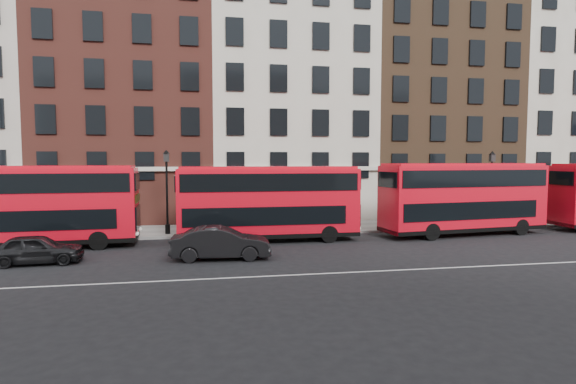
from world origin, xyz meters
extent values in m
plane|color=black|center=(0.00, 0.00, 0.00)|extent=(120.00, 120.00, 0.00)
cube|color=gray|center=(0.00, 10.50, 0.07)|extent=(80.00, 5.00, 0.15)
cube|color=gray|center=(0.00, 8.00, 0.08)|extent=(80.00, 0.30, 0.16)
cube|color=white|center=(0.00, -2.00, 0.01)|extent=(70.00, 0.12, 0.01)
cube|color=brown|center=(-12.80, 18.00, 11.00)|extent=(12.80, 10.00, 22.00)
cube|color=#B9B5A3|center=(0.00, 18.00, 9.50)|extent=(12.80, 10.00, 19.00)
cube|color=brown|center=(12.80, 18.00, 10.50)|extent=(12.80, 10.00, 21.00)
cube|color=#AEA897|center=(25.60, 18.00, 10.00)|extent=(12.80, 10.00, 20.00)
cube|color=red|center=(-16.17, 6.08, 2.37)|extent=(10.80, 3.06, 4.02)
cube|color=black|center=(-16.17, 6.08, 0.48)|extent=(10.80, 3.10, 0.24)
cube|color=black|center=(-16.48, 6.06, 1.68)|extent=(9.58, 3.08, 1.07)
cube|color=black|center=(-16.17, 6.08, 3.61)|extent=(10.40, 3.12, 1.02)
cube|color=red|center=(-16.17, 6.08, 4.43)|extent=(10.48, 2.84, 0.18)
cube|color=black|center=(-10.79, 6.34, 1.58)|extent=(0.19, 2.24, 1.32)
cube|color=black|center=(-10.79, 6.34, 2.67)|extent=(0.17, 1.94, 0.43)
cylinder|color=black|center=(-12.66, 5.11, 0.51)|extent=(1.03, 0.33, 1.02)
cylinder|color=black|center=(-12.77, 7.38, 0.51)|extent=(1.03, 0.33, 1.02)
cube|color=red|center=(-3.31, 6.08, 2.33)|extent=(10.53, 2.52, 3.96)
cube|color=black|center=(-3.31, 6.08, 0.47)|extent=(10.53, 2.56, 0.24)
cube|color=black|center=(-3.61, 6.08, 1.66)|extent=(9.33, 2.60, 1.05)
cube|color=black|center=(-3.31, 6.08, 3.56)|extent=(10.13, 2.60, 1.00)
cube|color=red|center=(-3.31, 6.08, 4.36)|extent=(10.23, 2.32, 0.18)
cube|color=black|center=(2.00, 6.08, 1.55)|extent=(0.08, 2.21, 1.30)
cube|color=black|center=(2.00, 6.08, 2.63)|extent=(0.08, 1.91, 0.42)
cylinder|color=black|center=(0.10, 4.96, 0.50)|extent=(1.00, 0.28, 1.00)
cylinder|color=black|center=(0.10, 7.20, 0.50)|extent=(1.00, 0.28, 1.00)
cylinder|color=black|center=(-6.32, 4.95, 0.50)|extent=(1.00, 0.28, 1.00)
cylinder|color=black|center=(-6.32, 7.20, 0.50)|extent=(1.00, 0.28, 1.00)
cube|color=red|center=(9.33, 6.08, 2.42)|extent=(11.16, 3.84, 4.11)
cube|color=black|center=(9.33, 6.08, 0.49)|extent=(11.17, 3.88, 0.25)
cube|color=black|center=(9.02, 6.04, 1.72)|extent=(9.93, 3.78, 1.09)
cube|color=black|center=(9.33, 6.08, 3.70)|extent=(10.76, 3.88, 1.04)
cube|color=red|center=(9.33, 6.08, 4.53)|extent=(10.83, 3.60, 0.19)
cube|color=black|center=(14.80, 6.71, 1.61)|extent=(0.35, 2.29, 1.35)
cube|color=black|center=(14.80, 6.71, 2.73)|extent=(0.31, 1.98, 0.44)
cylinder|color=black|center=(12.98, 5.33, 0.52)|extent=(1.07, 0.41, 1.04)
cylinder|color=black|center=(12.72, 7.64, 0.52)|extent=(1.07, 0.41, 1.04)
cylinder|color=black|center=(6.36, 4.56, 0.52)|extent=(1.07, 0.41, 1.04)
cylinder|color=black|center=(6.09, 6.88, 0.52)|extent=(1.07, 0.41, 1.04)
imported|color=black|center=(-14.73, 2.13, 0.69)|extent=(4.15, 1.87, 1.39)
imported|color=black|center=(-6.26, 1.67, 0.79)|extent=(4.89, 1.96, 1.58)
cylinder|color=black|center=(-9.39, 9.01, 2.45)|extent=(0.14, 0.14, 4.60)
cylinder|color=black|center=(-9.39, 9.01, 0.45)|extent=(0.32, 0.32, 0.60)
cube|color=#262626|center=(-9.39, 9.01, 5.00)|extent=(0.32, 0.32, 0.55)
cone|color=black|center=(-9.39, 9.01, 5.35)|extent=(0.44, 0.44, 0.25)
cylinder|color=black|center=(13.02, 8.57, 2.45)|extent=(0.14, 0.14, 4.60)
cylinder|color=black|center=(13.02, 8.57, 0.45)|extent=(0.32, 0.32, 0.60)
cube|color=#262626|center=(13.02, 8.57, 5.00)|extent=(0.32, 0.32, 0.55)
cone|color=black|center=(13.02, 8.57, 5.35)|extent=(0.44, 0.44, 0.25)
camera|label=1|loc=(-6.91, -20.17, 4.79)|focal=28.00mm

